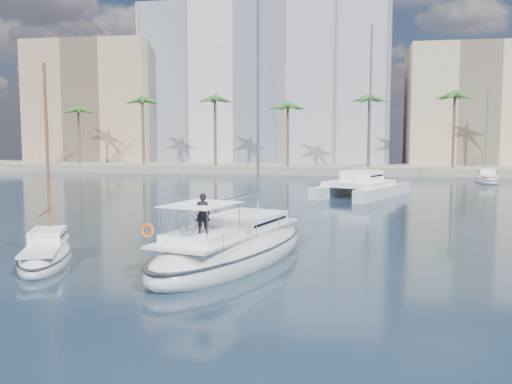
# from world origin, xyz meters

# --- Properties ---
(ground) EXTENTS (160.00, 160.00, 0.00)m
(ground) POSITION_xyz_m (0.00, 0.00, 0.00)
(ground) COLOR black
(ground) RESTS_ON ground
(quay) EXTENTS (120.00, 14.00, 1.20)m
(quay) POSITION_xyz_m (0.00, 61.00, 0.60)
(quay) COLOR gray
(quay) RESTS_ON ground
(building_modern) EXTENTS (42.00, 16.00, 28.00)m
(building_modern) POSITION_xyz_m (-12.00, 73.00, 14.00)
(building_modern) COLOR silver
(building_modern) RESTS_ON ground
(building_tan_left) EXTENTS (22.00, 14.00, 22.00)m
(building_tan_left) POSITION_xyz_m (-42.00, 69.00, 11.00)
(building_tan_left) COLOR tan
(building_tan_left) RESTS_ON ground
(building_beige) EXTENTS (20.00, 14.00, 20.00)m
(building_beige) POSITION_xyz_m (22.00, 70.00, 10.00)
(building_beige) COLOR #C5AC8D
(building_beige) RESTS_ON ground
(palm_left) EXTENTS (3.60, 3.60, 12.30)m
(palm_left) POSITION_xyz_m (-34.00, 57.00, 10.28)
(palm_left) COLOR brown
(palm_left) RESTS_ON ground
(palm_centre) EXTENTS (3.60, 3.60, 12.30)m
(palm_centre) POSITION_xyz_m (0.00, 57.00, 10.28)
(palm_centre) COLOR brown
(palm_centre) RESTS_ON ground
(main_sloop) EXTENTS (7.66, 13.93, 19.71)m
(main_sloop) POSITION_xyz_m (-1.83, -1.72, 0.57)
(main_sloop) COLOR silver
(main_sloop) RESTS_ON ground
(small_sloop) EXTENTS (4.53, 7.29, 10.02)m
(small_sloop) POSITION_xyz_m (-10.40, -3.75, 0.39)
(small_sloop) COLOR silver
(small_sloop) RESTS_ON ground
(catamaran) EXTENTS (9.82, 12.62, 16.56)m
(catamaran) POSITION_xyz_m (4.39, 27.90, 1.13)
(catamaran) COLOR silver
(catamaran) RESTS_ON ground
(seagull) EXTENTS (1.17, 0.50, 0.22)m
(seagull) POSITION_xyz_m (-1.75, -0.04, 0.64)
(seagull) COLOR silver
(seagull) RESTS_ON ground
(moored_yacht_a) EXTENTS (3.37, 9.52, 11.90)m
(moored_yacht_a) POSITION_xyz_m (20.00, 47.00, 0.00)
(moored_yacht_a) COLOR silver
(moored_yacht_a) RESTS_ON ground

